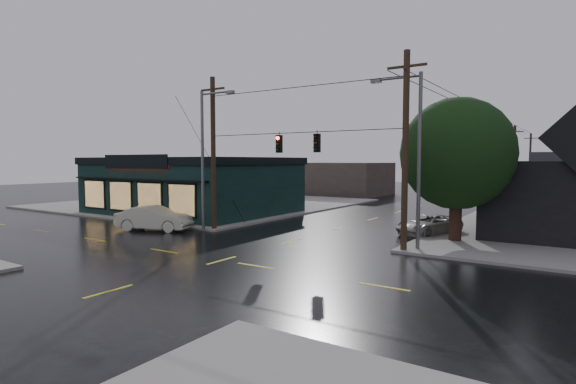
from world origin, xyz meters
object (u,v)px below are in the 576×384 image
Objects in this scene: utility_pole_ne at (403,252)px; sedan_cream at (154,218)px; suv_silver at (429,225)px; corner_tree at (457,154)px; utility_pole_nw at (214,231)px.

sedan_cream is (-16.40, -2.15, 0.82)m from utility_pole_ne.
suv_silver is at bearing 94.92° from utility_pole_ne.
sedan_cream reaches higher than suv_silver.
corner_tree reaches higher than sedan_cream.
suv_silver is (15.87, 8.38, -0.18)m from sedan_cream.
utility_pole_ne is 6.28m from suv_silver.
corner_tree reaches higher than utility_pole_nw.
corner_tree is 19.52m from sedan_cream.
utility_pole_nw is 2.18× the size of suv_silver.
sedan_cream is at bearing -147.66° from utility_pole_nw.
sedan_cream is (-17.92, -6.46, -4.23)m from corner_tree.
utility_pole_nw is (-14.52, -4.31, -5.06)m from corner_tree.
corner_tree reaches higher than utility_pole_ne.
utility_pole_nw is 4.11m from sedan_cream.
utility_pole_nw and utility_pole_ne have the same top height.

